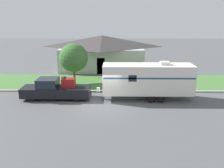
% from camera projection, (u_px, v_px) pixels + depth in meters
% --- Properties ---
extents(ground_plane, '(120.00, 120.00, 0.00)m').
position_uv_depth(ground_plane, '(106.00, 105.00, 21.27)').
color(ground_plane, '#515456').
extents(curb_strip, '(80.00, 0.30, 0.14)m').
position_uv_depth(curb_strip, '(107.00, 91.00, 24.86)').
color(curb_strip, '#999993').
rests_on(curb_strip, ground_plane).
extents(lawn_strip, '(80.00, 7.00, 0.03)m').
position_uv_depth(lawn_strip, '(108.00, 82.00, 28.39)').
color(lawn_strip, '#477538').
rests_on(lawn_strip, ground_plane).
extents(house_across_street, '(12.03, 8.03, 4.64)m').
position_uv_depth(house_across_street, '(102.00, 51.00, 35.08)').
color(house_across_street, '#B2B2A8').
rests_on(house_across_street, ground_plane).
extents(pickup_truck, '(6.26, 1.97, 2.01)m').
position_uv_depth(pickup_truck, '(55.00, 90.00, 22.68)').
color(pickup_truck, black).
rests_on(pickup_truck, ground_plane).
extents(travel_trailer, '(8.98, 2.25, 3.46)m').
position_uv_depth(travel_trailer, '(148.00, 79.00, 22.28)').
color(travel_trailer, black).
rests_on(travel_trailer, ground_plane).
extents(mailbox, '(0.48, 0.20, 1.36)m').
position_uv_depth(mailbox, '(64.00, 80.00, 25.20)').
color(mailbox, brown).
rests_on(mailbox, ground_plane).
extents(tree_in_yard, '(3.08, 3.08, 4.50)m').
position_uv_depth(tree_in_yard, '(74.00, 58.00, 26.71)').
color(tree_in_yard, brown).
rests_on(tree_in_yard, ground_plane).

